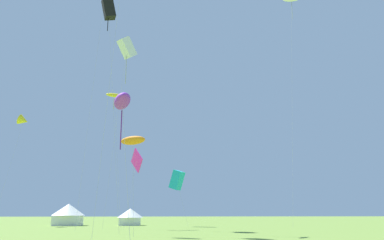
# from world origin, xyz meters

# --- Properties ---
(kite_orange_parafoil) EXTENTS (2.92, 2.72, 8.80)m
(kite_orange_parafoil) POSITION_xyz_m (-5.50, 30.58, 8.29)
(kite_orange_parafoil) COLOR orange
(kite_orange_parafoil) RESTS_ON ground
(kite_yellow_delta) EXTENTS (3.36, 2.52, 17.36)m
(kite_yellow_delta) POSITION_xyz_m (-24.65, 59.10, 16.34)
(kite_yellow_delta) COLOR yellow
(kite_yellow_delta) RESTS_ON ground
(kite_yellow_parafoil) EXTENTS (3.01, 2.02, 18.36)m
(kite_yellow_parafoil) POSITION_xyz_m (-9.34, 48.90, 17.92)
(kite_yellow_parafoil) COLOR yellow
(kite_yellow_parafoil) RESTS_ON ground
(kite_black_box) EXTENTS (3.27, 2.94, 25.36)m
(kite_black_box) POSITION_xyz_m (-8.98, 35.82, 24.08)
(kite_black_box) COLOR black
(kite_black_box) RESTS_ON ground
(kite_cyan_box) EXTENTS (2.76, 3.61, 8.19)m
(kite_cyan_box) POSITION_xyz_m (-0.15, 54.22, 6.68)
(kite_cyan_box) COLOR #1EB7CC
(kite_cyan_box) RESTS_ON ground
(kite_magenta_diamond) EXTENTS (2.06, 2.79, 9.82)m
(kite_magenta_diamond) POSITION_xyz_m (-5.73, 44.34, 8.25)
(kite_magenta_diamond) COLOR #E02DA3
(kite_magenta_diamond) RESTS_ON ground
(kite_white_parafoil) EXTENTS (3.73, 2.24, 34.85)m
(kite_white_parafoil) POSITION_xyz_m (17.16, 48.94, 34.29)
(kite_white_parafoil) COLOR white
(kite_white_parafoil) RESTS_ON ground
(kite_white_box) EXTENTS (3.40, 2.69, 25.35)m
(kite_white_box) POSITION_xyz_m (-7.62, 45.89, 23.82)
(kite_white_box) COLOR white
(kite_white_box) RESTS_ON ground
(kite_purple_parafoil) EXTENTS (1.58, 3.76, 8.36)m
(kite_purple_parafoil) POSITION_xyz_m (-5.32, 16.29, 7.89)
(kite_purple_parafoil) COLOR purple
(kite_purple_parafoil) RESTS_ON ground
(festival_tent_center) EXTENTS (5.05, 5.05, 3.28)m
(festival_tent_center) POSITION_xyz_m (-16.66, 59.34, 1.82)
(festival_tent_center) COLOR white
(festival_tent_center) RESTS_ON ground
(festival_tent_right) EXTENTS (3.99, 3.99, 2.59)m
(festival_tent_right) POSITION_xyz_m (-7.15, 59.34, 1.43)
(festival_tent_right) COLOR white
(festival_tent_right) RESTS_ON ground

